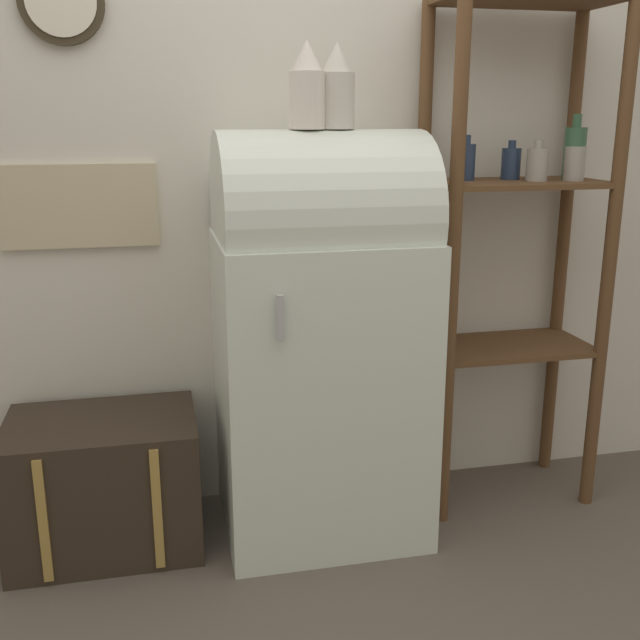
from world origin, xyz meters
name	(u,v)px	position (x,y,z in m)	size (l,w,h in m)	color
ground_plane	(337,560)	(0.00, 0.00, 0.00)	(12.00, 12.00, 0.00)	#60564C
wall_back	(300,152)	(-0.01, 0.57, 1.35)	(7.00, 0.09, 2.70)	silver
refrigerator	(321,333)	(0.00, 0.25, 0.74)	(0.71, 0.62, 1.44)	silver
suitcase_trunk	(105,483)	(-0.77, 0.28, 0.24)	(0.65, 0.46, 0.47)	#33281E
shelf_unit	(516,224)	(0.77, 0.34, 1.09)	(0.66, 0.38, 1.88)	brown
vase_left	(307,88)	(-0.05, 0.24, 1.57)	(0.12, 0.12, 0.28)	silver
vase_center	(337,89)	(0.05, 0.26, 1.57)	(0.12, 0.12, 0.27)	beige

